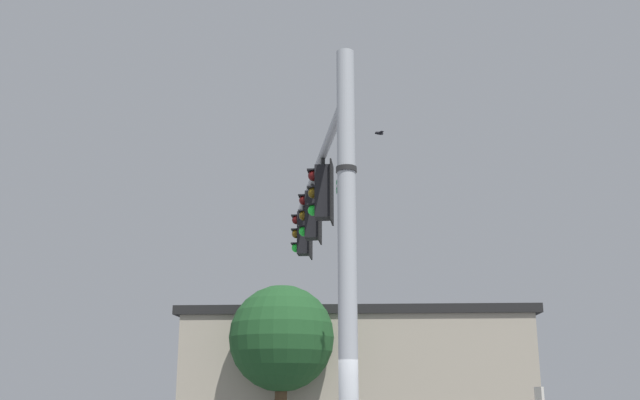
% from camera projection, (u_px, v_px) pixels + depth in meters
% --- Properties ---
extents(signal_pole, '(0.29, 0.29, 7.37)m').
position_uv_depth(signal_pole, '(347.00, 278.00, 10.61)').
color(signal_pole, '#ADB2B7').
rests_on(signal_pole, ground).
extents(mast_arm, '(7.21, 1.79, 0.16)m').
position_uv_depth(mast_arm, '(318.00, 167.00, 14.89)').
color(mast_arm, '#ADB2B7').
extents(traffic_light_nearest_pole, '(0.54, 0.49, 1.31)m').
position_uv_depth(traffic_light_nearest_pole, '(322.00, 192.00, 13.90)').
color(traffic_light_nearest_pole, black).
extents(traffic_light_mid_inner, '(0.54, 0.49, 1.31)m').
position_uv_depth(traffic_light_mid_inner, '(311.00, 215.00, 15.69)').
color(traffic_light_mid_inner, black).
extents(traffic_light_mid_outer, '(0.54, 0.49, 1.31)m').
position_uv_depth(traffic_light_mid_outer, '(303.00, 233.00, 17.49)').
color(traffic_light_mid_outer, black).
extents(street_name_sign, '(1.13, 0.40, 0.22)m').
position_uv_depth(street_name_sign, '(344.00, 174.00, 11.27)').
color(street_name_sign, '#147238').
extents(bird_flying, '(0.33, 0.28, 0.09)m').
position_uv_depth(bird_flying, '(379.00, 133.00, 19.75)').
color(bird_flying, black).
extents(storefront_building, '(6.55, 12.22, 4.82)m').
position_uv_depth(storefront_building, '(357.00, 381.00, 25.14)').
color(storefront_building, '#A89E89').
rests_on(storefront_building, ground).
extents(tree_by_storefront, '(3.29, 3.29, 5.35)m').
position_uv_depth(tree_by_storefront, '(282.00, 338.00, 22.35)').
color(tree_by_storefront, '#4C3823').
rests_on(tree_by_storefront, ground).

